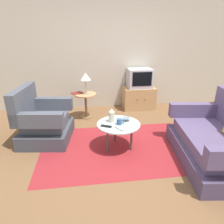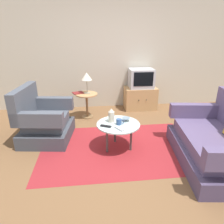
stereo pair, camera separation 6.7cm
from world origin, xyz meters
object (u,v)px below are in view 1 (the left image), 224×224
object	(u,v)px
mug	(119,122)
tv_remote_silver	(120,129)
armchair	(43,122)
tv_stand	(139,98)
vase	(112,115)
couch	(218,143)
book	(77,93)
coffee_table	(119,126)
bowl	(126,119)
tv_remote_dark	(106,126)
table_lamp	(85,77)
television	(140,78)
side_table	(86,101)

from	to	relation	value
mug	tv_remote_silver	xyz separation A→B (m)	(-0.02, -0.17, -0.03)
armchair	tv_stand	size ratio (longest dim) A/B	1.31
tv_remote_silver	vase	bearing A→B (deg)	165.88
couch	mug	world-z (taller)	couch
book	tv_remote_silver	bearing A→B (deg)	-89.27
coffee_table	armchair	bearing A→B (deg)	159.27
coffee_table	bowl	distance (m)	0.19
armchair	tv_stand	xyz separation A→B (m)	(2.07, 1.31, -0.06)
tv_remote_dark	tv_stand	bearing A→B (deg)	87.85
couch	coffee_table	size ratio (longest dim) A/B	2.41
mug	tv_remote_dark	distance (m)	0.23
table_lamp	coffee_table	bearing A→B (deg)	-70.76
tv_remote_silver	bowl	bearing A→B (deg)	121.29
couch	table_lamp	bearing A→B (deg)	51.05
mug	tv_remote_silver	bearing A→B (deg)	-98.01
mug	coffee_table	bearing A→B (deg)	113.51
bowl	tv_remote_silver	distance (m)	0.33
coffee_table	tv_stand	size ratio (longest dim) A/B	0.91
couch	coffee_table	distance (m)	1.48
book	television	bearing A→B (deg)	-7.39
coffee_table	vase	size ratio (longest dim) A/B	3.04
coffee_table	tv_stand	bearing A→B (deg)	65.85
tv_stand	bowl	xyz separation A→B (m)	(-0.66, -1.69, 0.20)
armchair	table_lamp	bearing A→B (deg)	146.36
mug	book	world-z (taller)	book
tv_stand	mug	bearing A→B (deg)	-113.61
side_table	vase	xyz separation A→B (m)	(0.40, -1.28, 0.16)
side_table	mug	world-z (taller)	side_table
table_lamp	book	xyz separation A→B (m)	(-0.20, 0.03, -0.35)
coffee_table	mug	distance (m)	0.09
bowl	armchair	bearing A→B (deg)	164.85
tv_stand	tv_remote_silver	distance (m)	2.15
table_lamp	tv_remote_dark	distance (m)	1.56
television	tv_stand	bearing A→B (deg)	-90.00
coffee_table	table_lamp	size ratio (longest dim) A/B	1.53
tv_remote_dark	table_lamp	bearing A→B (deg)	126.82
television	book	distance (m)	1.55
armchair	television	world-z (taller)	television
couch	tv_remote_dark	size ratio (longest dim) A/B	9.64
television	tv_remote_dark	xyz separation A→B (m)	(-1.01, -1.89, -0.30)
side_table	vase	world-z (taller)	vase
armchair	mug	distance (m)	1.39
coffee_table	couch	bearing A→B (deg)	-21.55
couch	side_table	xyz separation A→B (m)	(-1.88, 1.91, 0.09)
couch	tv_stand	xyz separation A→B (m)	(-0.57, 2.33, -0.04)
tv_stand	table_lamp	bearing A→B (deg)	-162.58
mug	television	bearing A→B (deg)	66.54
book	vase	bearing A→B (deg)	-88.03
armchair	book	distance (m)	1.13
mug	tv_remote_dark	size ratio (longest dim) A/B	0.76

